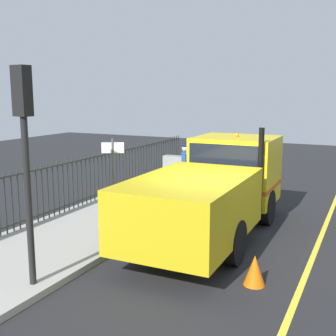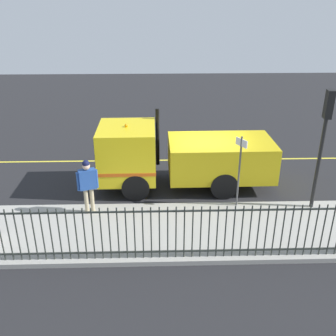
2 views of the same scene
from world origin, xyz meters
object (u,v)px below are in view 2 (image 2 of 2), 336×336
at_px(worker_standing, 87,181).
at_px(street_sign, 240,164).
at_px(work_truck, 171,154).
at_px(traffic_cone, 232,161).
at_px(traffic_light_near, 325,127).

distance_m(worker_standing, street_sign, 4.83).
distance_m(work_truck, traffic_cone, 3.22).
bearing_deg(work_truck, traffic_light_near, -113.24).
height_order(worker_standing, traffic_light_near, traffic_light_near).
height_order(worker_standing, street_sign, street_sign).
distance_m(traffic_light_near, traffic_cone, 4.85).
relative_size(work_truck, street_sign, 2.67).
relative_size(traffic_light_near, traffic_cone, 6.65).
bearing_deg(street_sign, worker_standing, -86.05).
relative_size(work_truck, worker_standing, 3.53).
bearing_deg(traffic_cone, worker_standing, -54.62).
relative_size(worker_standing, street_sign, 0.75).
relative_size(worker_standing, traffic_light_near, 0.47).
bearing_deg(work_truck, worker_standing, 127.09).
xyz_separation_m(work_truck, traffic_light_near, (1.91, 4.58, 1.62)).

